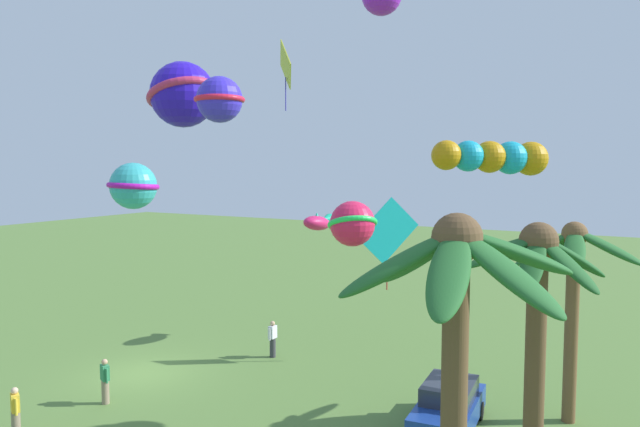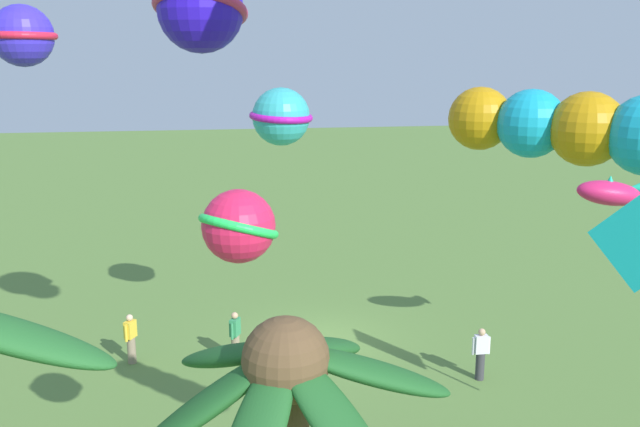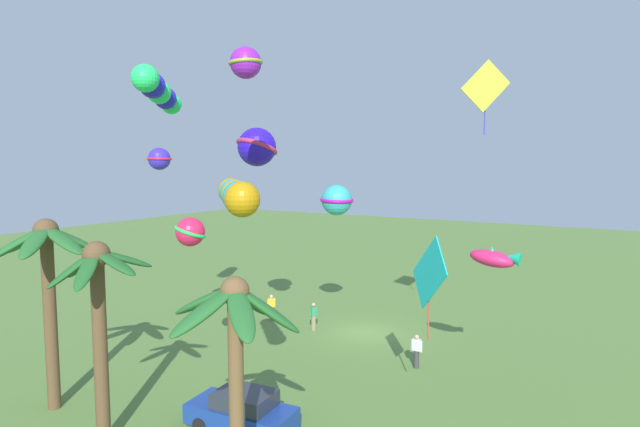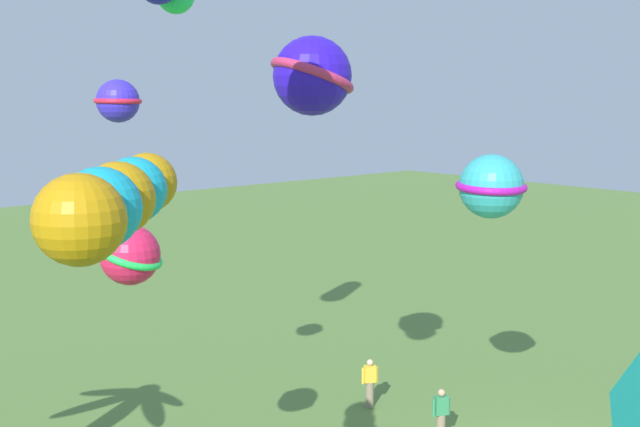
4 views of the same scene
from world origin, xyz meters
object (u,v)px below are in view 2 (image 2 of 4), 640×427
object	(u,v)px
spectator_1	(481,353)
spectator_0	(131,338)
kite_ball_1	(22,36)
kite_tube_6	(603,130)
spectator_2	(235,336)
kite_ball_0	(281,117)
kite_ball_4	(239,226)
kite_fish_3	(613,192)
kite_ball_9	(200,9)

from	to	relation	value
spectator_1	spectator_0	bearing A→B (deg)	-14.13
kite_ball_1	kite_tube_6	bearing A→B (deg)	152.53
spectator_0	kite_ball_1	xyz separation A→B (m)	(0.31, 8.23, 8.96)
spectator_2	kite_tube_6	xyz separation A→B (m)	(-4.60, 12.16, 7.75)
spectator_1	kite_ball_0	bearing A→B (deg)	-22.35
kite_ball_4	kite_tube_6	world-z (taller)	kite_tube_6
spectator_2	kite_ball_0	size ratio (longest dim) A/B	0.63
kite_fish_3	kite_ball_4	world-z (taller)	kite_ball_4
kite_ball_0	kite_ball_1	size ratio (longest dim) A/B	1.60
kite_tube_6	kite_ball_1	bearing A→B (deg)	-27.47
kite_ball_0	spectator_0	bearing A→B (deg)	-3.60
kite_ball_1	kite_ball_9	size ratio (longest dim) A/B	0.59
spectator_0	kite_ball_4	distance (m)	11.94
kite_ball_4	spectator_2	bearing A→B (deg)	-90.24
spectator_2	kite_ball_0	distance (m)	6.92
spectator_1	kite_fish_3	xyz separation A→B (m)	(-3.49, 0.31, 4.78)
kite_ball_0	kite_ball_1	distance (m)	9.64
spectator_0	kite_tube_6	bearing A→B (deg)	122.03
spectator_1	spectator_2	world-z (taller)	same
kite_ball_0	kite_ball_9	xyz separation A→B (m)	(2.12, 4.31, 2.81)
spectator_0	spectator_2	distance (m)	3.19
kite_ball_0	kite_tube_6	distance (m)	12.57
kite_ball_0	spectator_1	bearing A→B (deg)	157.65
kite_fish_3	kite_ball_9	bearing A→B (deg)	8.73
kite_fish_3	kite_ball_9	xyz separation A→B (m)	(11.17, 1.71, 4.77)
kite_fish_3	kite_ball_4	size ratio (longest dim) A/B	1.19
spectator_0	kite_tube_6	distance (m)	16.59
spectator_2	kite_ball_4	xyz separation A→B (m)	(0.04, 9.57, 5.97)
kite_ball_4	kite_ball_9	bearing A→B (deg)	-83.77
spectator_1	kite_ball_9	xyz separation A→B (m)	(7.68, 2.03, 9.55)
kite_tube_6	kite_ball_9	world-z (taller)	kite_ball_9
spectator_2	kite_ball_1	size ratio (longest dim) A/B	1.01
kite_ball_1	kite_tube_6	distance (m)	9.20
kite_ball_0	kite_fish_3	distance (m)	9.62
kite_tube_6	kite_ball_9	distance (m)	9.58
kite_ball_0	kite_ball_9	size ratio (longest dim) A/B	0.94
kite_ball_4	kite_tube_6	bearing A→B (deg)	150.80
kite_fish_3	spectator_1	bearing A→B (deg)	-5.13
spectator_2	kite_fish_3	bearing A→B (deg)	166.07
kite_ball_0	kite_ball_4	distance (m)	9.71
kite_ball_1	kite_ball_9	xyz separation A→B (m)	(-2.88, -3.63, 0.59)
spectator_1	kite_ball_9	bearing A→B (deg)	14.78
kite_ball_1	kite_ball_9	bearing A→B (deg)	-128.41
kite_ball_4	kite_ball_9	distance (m)	6.37
kite_ball_0	kite_tube_6	xyz separation A→B (m)	(-3.09, 12.15, 1.00)
kite_tube_6	kite_ball_9	size ratio (longest dim) A/B	1.18
spectator_2	kite_ball_1	bearing A→B (deg)	66.34
spectator_1	kite_ball_1	world-z (taller)	kite_ball_1
kite_ball_9	spectator_2	bearing A→B (deg)	-98.04
spectator_2	kite_ball_0	bearing A→B (deg)	179.25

